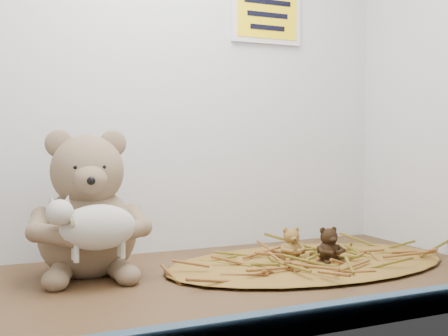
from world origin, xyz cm
name	(u,v)px	position (x,y,z in cm)	size (l,w,h in cm)	color
alcove_shell	(176,33)	(0.00, 9.00, 45.00)	(120.40, 60.20, 90.40)	#3B2A14
front_rail	(276,325)	(0.00, -28.80, 1.80)	(119.28, 2.20, 3.60)	#355266
straw_bed	(309,262)	(26.90, 5.04, 0.59)	(60.89, 35.36, 1.18)	brown
main_teddy	(87,203)	(-15.55, 14.88, 13.59)	(21.92, 23.14, 27.19)	#816A4F
toy_lamb	(98,227)	(-15.55, 5.14, 10.42)	(16.93, 10.33, 10.94)	silver
mini_teddy_tan	(291,242)	(24.10, 7.57, 4.45)	(5.28, 5.57, 6.55)	olive
mini_teddy_brown	(329,243)	(29.70, 2.50, 4.69)	(5.67, 5.98, 7.03)	black
wall_sign	(266,15)	(30.00, 29.40, 55.00)	(16.00, 1.20, 11.00)	yellow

